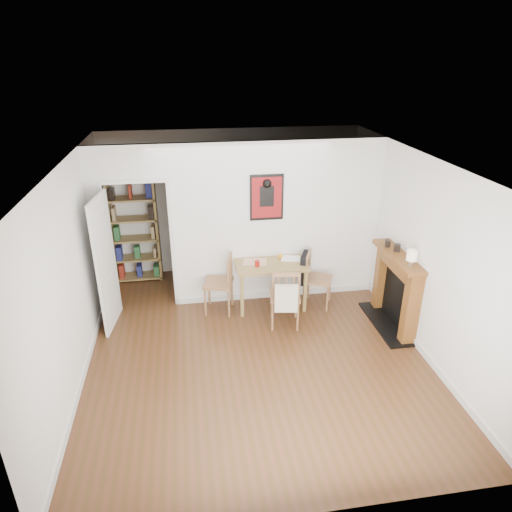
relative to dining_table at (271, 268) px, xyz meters
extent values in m
plane|color=#4F2C19|center=(-0.43, -1.10, -0.67)|extent=(5.20, 5.20, 0.00)
plane|color=silver|center=(-0.43, 1.50, 0.63)|extent=(4.50, 0.00, 4.50)
plane|color=silver|center=(-0.43, -3.70, 0.63)|extent=(4.50, 0.00, 4.50)
plane|color=silver|center=(-2.68, -1.10, 0.63)|extent=(0.00, 5.20, 5.20)
plane|color=silver|center=(1.82, -1.10, 0.63)|extent=(0.00, 5.20, 5.20)
plane|color=white|center=(-0.43, -1.10, 1.93)|extent=(5.20, 5.20, 0.00)
cube|color=silver|center=(0.14, 0.30, 0.63)|extent=(3.35, 0.10, 2.60)
cube|color=silver|center=(-2.56, 0.30, 0.63)|extent=(0.25, 0.10, 2.60)
cube|color=silver|center=(-1.98, 0.30, 1.66)|extent=(0.90, 0.10, 0.55)
cube|color=silver|center=(-2.46, 0.30, 0.36)|extent=(0.06, 0.14, 2.05)
cube|color=silver|center=(-1.50, 0.30, 0.36)|extent=(0.06, 0.14, 2.05)
cube|color=silver|center=(0.14, 0.24, -0.62)|extent=(3.35, 0.02, 0.10)
cube|color=silver|center=(-2.67, -1.70, -0.62)|extent=(0.02, 4.00, 0.10)
cube|color=silver|center=(1.81, -1.70, -0.62)|extent=(0.02, 4.00, 0.10)
cube|color=silver|center=(-2.45, -0.17, 0.33)|extent=(0.15, 0.80, 2.00)
cube|color=black|center=(-0.03, 0.24, 1.08)|extent=(0.52, 0.02, 0.72)
cube|color=maroon|center=(-0.03, 0.22, 1.08)|extent=(0.46, 0.00, 0.64)
cube|color=olive|center=(0.00, 0.00, 0.07)|extent=(1.12, 0.71, 0.04)
cube|color=olive|center=(-0.50, -0.29, -0.31)|extent=(0.05, 0.05, 0.72)
cube|color=olive|center=(0.50, -0.29, -0.31)|extent=(0.05, 0.05, 0.72)
cube|color=olive|center=(-0.50, 0.29, -0.31)|extent=(0.05, 0.05, 0.72)
cube|color=olive|center=(0.50, 0.29, -0.31)|extent=(0.05, 0.05, 0.72)
cube|color=black|center=(0.54, -0.03, -0.03)|extent=(0.24, 0.38, 0.48)
cube|color=#C0B79F|center=(0.07, -0.84, -0.07)|extent=(0.34, 0.16, 0.41)
cube|color=olive|center=(-2.56, 1.30, 0.30)|extent=(0.04, 0.33, 1.94)
cube|color=olive|center=(-1.78, 1.30, 0.30)|extent=(0.04, 0.33, 1.94)
cube|color=olive|center=(-2.17, 1.30, -0.63)|extent=(0.82, 0.33, 0.03)
cube|color=olive|center=(-2.17, 1.30, 0.10)|extent=(0.82, 0.33, 0.03)
cube|color=olive|center=(-2.17, 1.30, 1.23)|extent=(0.82, 0.33, 0.03)
cube|color=maroon|center=(-2.17, 1.30, 0.30)|extent=(0.71, 0.26, 0.26)
cube|color=brown|center=(1.72, -1.34, -0.12)|extent=(0.20, 0.16, 1.10)
cube|color=brown|center=(1.72, -0.35, -0.12)|extent=(0.20, 0.16, 1.10)
cube|color=brown|center=(1.69, -0.85, 0.46)|extent=(0.30, 1.21, 0.06)
cube|color=brown|center=(1.72, -0.85, 0.33)|extent=(0.20, 0.85, 0.20)
cube|color=black|center=(1.78, -0.85, -0.22)|extent=(0.08, 0.81, 0.88)
cube|color=black|center=(1.66, -0.85, -0.65)|extent=(0.45, 1.25, 0.03)
cylinder|color=maroon|center=(-0.23, -0.11, 0.14)|extent=(0.07, 0.07, 0.09)
sphere|color=#FFA00D|center=(0.18, 0.13, 0.13)|extent=(0.07, 0.07, 0.07)
cube|color=beige|center=(-0.24, 0.06, 0.09)|extent=(0.41, 0.34, 0.00)
cube|color=white|center=(0.34, 0.08, 0.10)|extent=(0.34, 0.28, 0.01)
cylinder|color=silver|center=(1.68, -1.22, 0.53)|extent=(0.07, 0.07, 0.08)
cylinder|color=beige|center=(1.68, -1.22, 0.64)|extent=(0.14, 0.14, 0.14)
cylinder|color=black|center=(1.71, -0.74, 0.55)|extent=(0.09, 0.09, 0.11)
cylinder|color=black|center=(1.64, -0.56, 0.54)|extent=(0.08, 0.08, 0.11)
camera|label=1|loc=(-1.23, -6.36, 3.15)|focal=32.00mm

